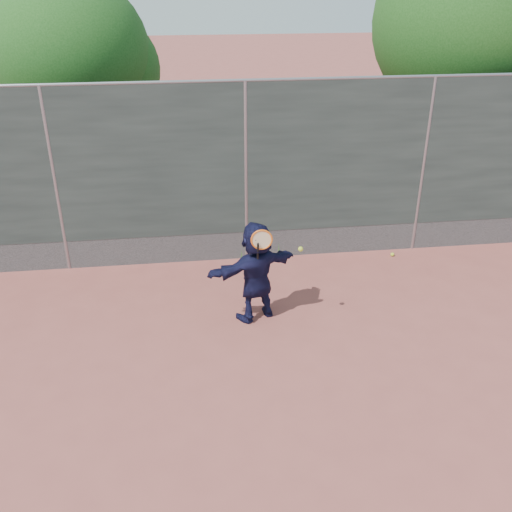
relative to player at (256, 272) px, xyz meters
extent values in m
plane|color=#9E4C42|center=(0.07, -1.63, -0.73)|extent=(80.00, 80.00, 0.00)
imported|color=#131435|center=(0.00, 0.00, 0.00)|extent=(1.43, 0.93, 1.47)
sphere|color=#BED02E|center=(2.61, 1.60, -0.70)|extent=(0.07, 0.07, 0.07)
cube|color=#38423D|center=(0.07, 1.87, 1.02)|extent=(20.00, 0.04, 2.50)
cube|color=slate|center=(0.07, 1.87, -0.48)|extent=(20.00, 0.03, 0.50)
cylinder|color=gray|center=(0.07, 1.87, 2.27)|extent=(20.00, 0.05, 0.05)
cylinder|color=gray|center=(-2.93, 1.87, 0.77)|extent=(0.06, 0.06, 3.00)
cylinder|color=gray|center=(0.07, 1.87, 0.77)|extent=(0.06, 0.06, 3.00)
cylinder|color=gray|center=(3.07, 1.87, 0.77)|extent=(0.06, 0.06, 3.00)
torus|color=orange|center=(0.05, -0.20, 0.58)|extent=(0.29, 0.04, 0.29)
cylinder|color=beige|center=(0.05, -0.20, 0.58)|extent=(0.25, 0.02, 0.25)
cylinder|color=black|center=(0.00, -0.18, 0.38)|extent=(0.04, 0.13, 0.33)
sphere|color=#BED02E|center=(0.56, -0.26, 0.45)|extent=(0.07, 0.07, 0.07)
cylinder|color=#382314|center=(4.57, 4.07, 0.57)|extent=(0.28, 0.28, 2.60)
sphere|color=#23561C|center=(4.57, 4.07, 2.86)|extent=(3.60, 3.60, 3.60)
sphere|color=#23561C|center=(5.29, 4.27, 2.50)|extent=(2.52, 2.52, 2.52)
cylinder|color=#382314|center=(-2.93, 4.87, 0.37)|extent=(0.28, 0.28, 2.20)
sphere|color=#23561C|center=(-2.93, 4.87, 2.29)|extent=(3.00, 3.00, 3.00)
sphere|color=#23561C|center=(-2.33, 5.07, 1.99)|extent=(2.10, 2.10, 2.10)
cone|color=#387226|center=(0.32, 1.75, -0.60)|extent=(0.03, 0.03, 0.26)
cone|color=#387226|center=(0.62, 1.77, -0.58)|extent=(0.03, 0.03, 0.30)
cone|color=#387226|center=(-0.03, 1.73, -0.62)|extent=(0.03, 0.03, 0.22)
camera|label=1|loc=(-0.89, -6.91, 3.79)|focal=40.00mm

